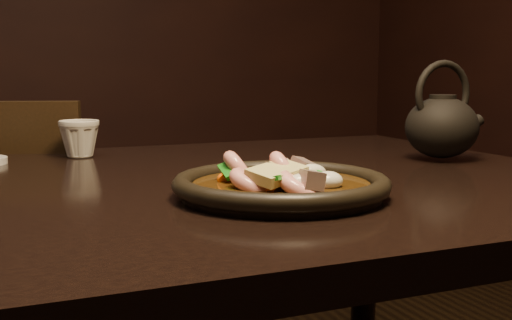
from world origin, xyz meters
name	(u,v)px	position (x,y,z in m)	size (l,w,h in m)	color
table	(73,242)	(0.00, 0.00, 0.67)	(1.60, 0.90, 0.75)	black
chair	(6,276)	(-0.08, 0.56, 0.46)	(0.50, 0.50, 0.85)	black
plate	(281,186)	(0.24, -0.17, 0.76)	(0.28, 0.28, 0.03)	black
stirfry	(281,182)	(0.24, -0.18, 0.77)	(0.16, 0.17, 0.06)	#331F09
tea_cup	(79,137)	(0.06, 0.32, 0.79)	(0.07, 0.07, 0.07)	beige
teapot	(442,124)	(0.65, 0.02, 0.82)	(0.16, 0.13, 0.18)	black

